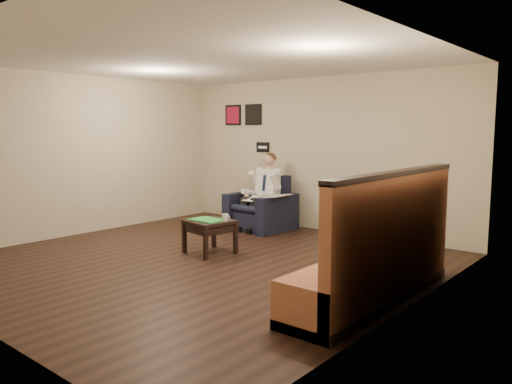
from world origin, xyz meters
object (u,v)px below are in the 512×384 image
Objects in this scene: side_table at (210,237)px; coffee_mug at (225,217)px; green_folder at (207,220)px; banquette at (372,237)px; seated_man at (256,194)px; cafe_table at (387,261)px; armchair at (261,203)px; smartphone at (222,219)px.

side_table is 0.39m from coffee_mug.
side_table is 1.22× the size of green_folder.
coffee_mug is 2.63m from banquette.
side_table is (0.58, -1.77, -0.43)m from seated_man.
green_folder is 2.86m from cafe_table.
cafe_table is at bearing 0.75° from side_table.
armchair is 4.06m from banquette.
armchair is at bearing 90.00° from seated_man.
seated_man is at bearing 115.52° from coffee_mug.
armchair reaches higher than side_table.
seated_man is 3.99m from banquette.
seated_man is at bearing -90.00° from armchair.
side_table is 2.87m from banquette.
cafe_table reaches higher than coffee_mug.
cafe_table is (2.82, 0.04, 0.10)m from side_table.
banquette is at bearing -6.31° from green_folder.
cafe_table is at bearing -1.43° from coffee_mug.
green_folder is 0.18× the size of banquette.
seated_man is at bearing 108.02° from side_table.
coffee_mug is (0.22, 0.10, 0.31)m from side_table.
seated_man reaches higher than side_table.
coffee_mug reaches higher than smartphone.
coffee_mug is at bearing -62.54° from seated_man.
banquette is (2.81, -0.33, 0.45)m from side_table.
side_table is at bearing -179.25° from cafe_table.
banquette is at bearing -31.43° from armchair.
seated_man is 2.69× the size of green_folder.
smartphone is 0.22× the size of cafe_table.
armchair is at bearing 151.27° from cafe_table.
banquette is (2.59, -0.43, 0.14)m from coffee_mug.
green_folder is at bearing -103.96° from smartphone.
side_table is at bearing 24.91° from green_folder.
coffee_mug is 0.68× the size of smartphone.
cafe_table is (2.74, -0.13, -0.16)m from smartphone.
coffee_mug is at bearing 24.91° from green_folder.
coffee_mug is 0.15× the size of cafe_table.
green_folder is 0.72× the size of cafe_table.
seated_man reaches higher than coffee_mug.
banquette reaches higher than side_table.
armchair is at bearing 106.74° from side_table.
banquette is at bearing -9.50° from coffee_mug.
side_table is at bearing 173.27° from banquette.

